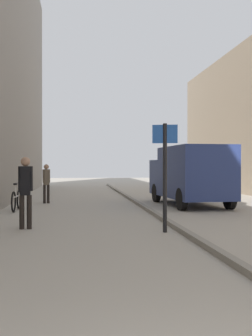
# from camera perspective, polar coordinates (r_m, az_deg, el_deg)

# --- Properties ---
(ground_plane) EXTENTS (80.00, 80.00, 0.00)m
(ground_plane) POSITION_cam_1_polar(r_m,az_deg,el_deg) (13.81, -2.96, -6.29)
(ground_plane) COLOR #A8A093
(kerb_strip) EXTENTS (0.16, 40.00, 0.12)m
(kerb_strip) POSITION_cam_1_polar(r_m,az_deg,el_deg) (13.99, 3.54, -5.96)
(kerb_strip) COLOR gray
(kerb_strip) RESTS_ON ground_plane
(pedestrian_main_foreground) EXTENTS (0.31, 0.25, 1.65)m
(pedestrian_main_foreground) POSITION_cam_1_polar(r_m,az_deg,el_deg) (17.96, -10.80, -1.72)
(pedestrian_main_foreground) COLOR black
(pedestrian_main_foreground) RESTS_ON ground_plane
(pedestrian_mid_block) EXTENTS (0.36, 0.24, 1.81)m
(pedestrian_mid_block) POSITION_cam_1_polar(r_m,az_deg,el_deg) (10.80, -13.53, -2.59)
(pedestrian_mid_block) COLOR black
(pedestrian_mid_block) RESTS_ON ground_plane
(delivery_van) EXTENTS (2.35, 5.21, 2.33)m
(delivery_van) POSITION_cam_1_polar(r_m,az_deg,el_deg) (16.87, 8.71, -0.81)
(delivery_van) COLOR navy
(delivery_van) RESTS_ON ground_plane
(street_sign_post) EXTENTS (0.59, 0.17, 2.60)m
(street_sign_post) POSITION_cam_1_polar(r_m,az_deg,el_deg) (10.03, 5.32, 0.05)
(street_sign_post) COLOR black
(street_sign_post) RESTS_ON ground_plane
(bicycle_leaning) EXTENTS (0.13, 1.77, 0.98)m
(bicycle_leaning) POSITION_cam_1_polar(r_m,az_deg,el_deg) (15.23, -14.71, -4.24)
(bicycle_leaning) COLOR black
(bicycle_leaning) RESTS_ON ground_plane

